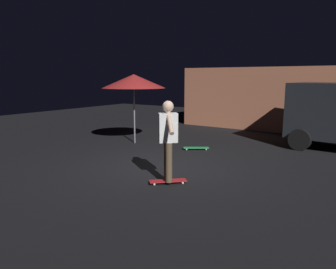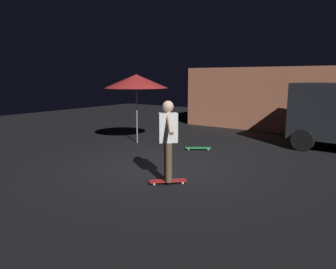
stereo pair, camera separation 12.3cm
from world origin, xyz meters
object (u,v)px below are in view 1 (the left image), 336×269
skateboard_spare (196,148)px  skater (168,135)px  patio_umbrella (134,81)px  skateboard_ridden (168,181)px

skateboard_spare → skater: skater is taller
patio_umbrella → skater: (3.34, -2.87, -1.04)m
patio_umbrella → skater: patio_umbrella is taller
skateboard_ridden → patio_umbrella: bearing=139.4°
skateboard_ridden → skater: 0.98m
skateboard_ridden → skateboard_spare: size_ratio=0.93×
patio_umbrella → skater: 4.52m
skateboard_ridden → skateboard_spare: (-1.11, 3.15, 0.00)m
skateboard_ridden → skater: (-0.00, 0.00, 0.98)m
skateboard_spare → skater: (1.11, -3.15, 0.98)m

